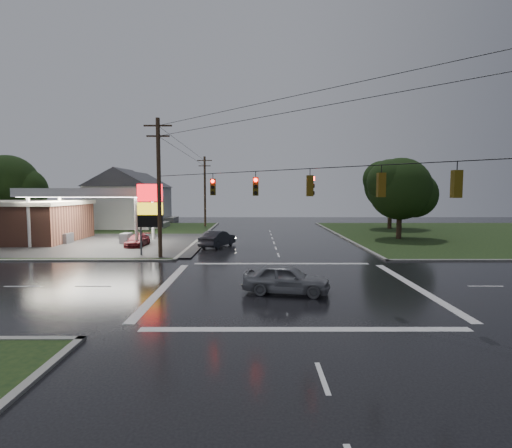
{
  "coord_description": "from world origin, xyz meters",
  "views": [
    {
      "loc": [
        -1.91,
        -21.98,
        5.31
      ],
      "look_at": [
        -1.87,
        6.2,
        3.0
      ],
      "focal_mm": 28.0,
      "sensor_mm": 36.0,
      "label": 1
    }
  ],
  "objects_px": {
    "utility_pole_n": "(205,190)",
    "house_near": "(124,198)",
    "tree_ne_far": "(392,185)",
    "car_north": "(218,239)",
    "house_far": "(141,197)",
    "tree_ne_near": "(401,189)",
    "gas_station": "(29,218)",
    "utility_pole_nw": "(159,186)",
    "pylon_sign": "(150,207)",
    "tree_nw_behind": "(9,185)",
    "car_pump": "(138,241)",
    "car_crossing": "(286,279)"
  },
  "relations": [
    {
      "from": "gas_station",
      "to": "tree_ne_near",
      "type": "bearing_deg",
      "value": 3.3
    },
    {
      "from": "house_near",
      "to": "tree_nw_behind",
      "type": "distance_m",
      "value": 14.33
    },
    {
      "from": "house_near",
      "to": "tree_ne_near",
      "type": "bearing_deg",
      "value": -21.76
    },
    {
      "from": "gas_station",
      "to": "tree_ne_far",
      "type": "height_order",
      "value": "tree_ne_far"
    },
    {
      "from": "tree_ne_near",
      "to": "tree_ne_far",
      "type": "height_order",
      "value": "tree_ne_far"
    },
    {
      "from": "pylon_sign",
      "to": "utility_pole_n",
      "type": "relative_size",
      "value": 0.57
    },
    {
      "from": "pylon_sign",
      "to": "utility_pole_nw",
      "type": "xyz_separation_m",
      "value": [
        1.0,
        -1.0,
        1.71
      ]
    },
    {
      "from": "tree_ne_far",
      "to": "car_pump",
      "type": "bearing_deg",
      "value": -149.48
    },
    {
      "from": "house_far",
      "to": "tree_ne_near",
      "type": "distance_m",
      "value": 44.5
    },
    {
      "from": "gas_station",
      "to": "utility_pole_nw",
      "type": "distance_m",
      "value": 19.38
    },
    {
      "from": "utility_pole_n",
      "to": "car_pump",
      "type": "distance_m",
      "value": 22.78
    },
    {
      "from": "house_near",
      "to": "tree_ne_near",
      "type": "relative_size",
      "value": 1.23
    },
    {
      "from": "utility_pole_nw",
      "to": "tree_ne_near",
      "type": "relative_size",
      "value": 1.22
    },
    {
      "from": "utility_pole_n",
      "to": "car_north",
      "type": "relative_size",
      "value": 2.21
    },
    {
      "from": "pylon_sign",
      "to": "car_north",
      "type": "xyz_separation_m",
      "value": [
        4.96,
        5.44,
        -3.23
      ]
    },
    {
      "from": "tree_ne_near",
      "to": "car_pump",
      "type": "bearing_deg",
      "value": -167.8
    },
    {
      "from": "utility_pole_nw",
      "to": "house_far",
      "type": "height_order",
      "value": "utility_pole_nw"
    },
    {
      "from": "pylon_sign",
      "to": "tree_ne_near",
      "type": "height_order",
      "value": "tree_ne_near"
    },
    {
      "from": "tree_ne_near",
      "to": "car_north",
      "type": "xyz_separation_m",
      "value": [
        -19.69,
        -6.06,
        -4.78
      ]
    },
    {
      "from": "tree_ne_far",
      "to": "car_north",
      "type": "height_order",
      "value": "tree_ne_far"
    },
    {
      "from": "house_far",
      "to": "tree_ne_near",
      "type": "height_order",
      "value": "tree_ne_near"
    },
    {
      "from": "gas_station",
      "to": "pylon_sign",
      "type": "bearing_deg",
      "value": -31.22
    },
    {
      "from": "tree_ne_near",
      "to": "car_pump",
      "type": "distance_m",
      "value": 28.46
    },
    {
      "from": "gas_station",
      "to": "house_near",
      "type": "height_order",
      "value": "house_near"
    },
    {
      "from": "utility_pole_n",
      "to": "car_pump",
      "type": "bearing_deg",
      "value": -99.7
    },
    {
      "from": "utility_pole_n",
      "to": "tree_nw_behind",
      "type": "xyz_separation_m",
      "value": [
        -24.34,
        -8.01,
        0.71
      ]
    },
    {
      "from": "car_north",
      "to": "car_crossing",
      "type": "height_order",
      "value": "car_north"
    },
    {
      "from": "tree_ne_near",
      "to": "tree_ne_far",
      "type": "bearing_deg",
      "value": 75.93
    },
    {
      "from": "utility_pole_n",
      "to": "car_north",
      "type": "bearing_deg",
      "value": -79.83
    },
    {
      "from": "tree_nw_behind",
      "to": "utility_pole_n",
      "type": "bearing_deg",
      "value": 18.21
    },
    {
      "from": "tree_ne_near",
      "to": "pylon_sign",
      "type": "bearing_deg",
      "value": -154.99
    },
    {
      "from": "utility_pole_n",
      "to": "car_crossing",
      "type": "bearing_deg",
      "value": -76.9
    },
    {
      "from": "utility_pole_n",
      "to": "house_far",
      "type": "height_order",
      "value": "utility_pole_n"
    },
    {
      "from": "car_pump",
      "to": "tree_ne_far",
      "type": "bearing_deg",
      "value": 31.31
    },
    {
      "from": "pylon_sign",
      "to": "tree_ne_near",
      "type": "xyz_separation_m",
      "value": [
        24.64,
        11.49,
        1.55
      ]
    },
    {
      "from": "gas_station",
      "to": "house_far",
      "type": "height_order",
      "value": "house_far"
    },
    {
      "from": "pylon_sign",
      "to": "car_north",
      "type": "height_order",
      "value": "pylon_sign"
    },
    {
      "from": "gas_station",
      "to": "utility_pole_n",
      "type": "height_order",
      "value": "utility_pole_n"
    },
    {
      "from": "tree_nw_behind",
      "to": "car_north",
      "type": "height_order",
      "value": "tree_nw_behind"
    },
    {
      "from": "house_near",
      "to": "car_pump",
      "type": "relative_size",
      "value": 2.72
    },
    {
      "from": "house_near",
      "to": "house_far",
      "type": "bearing_deg",
      "value": 94.76
    },
    {
      "from": "tree_ne_near",
      "to": "house_far",
      "type": "bearing_deg",
      "value": 144.23
    },
    {
      "from": "house_far",
      "to": "tree_nw_behind",
      "type": "height_order",
      "value": "tree_nw_behind"
    },
    {
      "from": "utility_pole_nw",
      "to": "tree_nw_behind",
      "type": "xyz_separation_m",
      "value": [
        -24.34,
        20.49,
        0.46
      ]
    },
    {
      "from": "gas_station",
      "to": "car_crossing",
      "type": "distance_m",
      "value": 33.12
    },
    {
      "from": "utility_pole_n",
      "to": "house_near",
      "type": "height_order",
      "value": "utility_pole_n"
    },
    {
      "from": "gas_station",
      "to": "car_pump",
      "type": "height_order",
      "value": "gas_station"
    },
    {
      "from": "utility_pole_n",
      "to": "tree_ne_near",
      "type": "xyz_separation_m",
      "value": [
        23.64,
        -16.01,
        0.09
      ]
    },
    {
      "from": "house_near",
      "to": "car_north",
      "type": "relative_size",
      "value": 2.33
    },
    {
      "from": "gas_station",
      "to": "car_crossing",
      "type": "relative_size",
      "value": 5.79
    }
  ]
}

